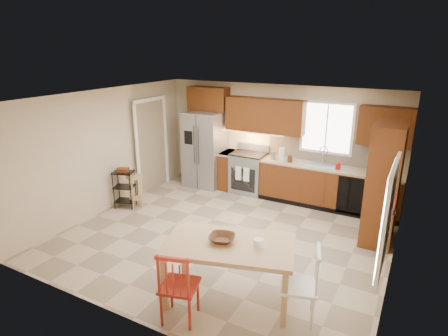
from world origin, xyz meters
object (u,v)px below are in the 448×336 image
object	(u,v)px
soap_bottle	(338,165)
pantry	(384,184)
chair_white	(299,284)
table_bowl	(222,242)
refrigerator	(205,149)
table_jar	(258,245)
utility_cart	(125,189)
bar_stool	(135,191)
chair_red	(179,284)
range_stove	(249,173)
fire_extinguisher	(390,205)
dining_table	(229,271)

from	to	relation	value
soap_bottle	pantry	world-z (taller)	pantry
chair_white	table_bowl	world-z (taller)	chair_white
soap_bottle	table_bowl	bearing A→B (deg)	-101.23
refrigerator	table_jar	bearing A→B (deg)	-50.29
pantry	utility_cart	distance (m)	5.08
bar_stool	utility_cart	world-z (taller)	utility_cart
soap_bottle	chair_white	world-z (taller)	soap_bottle
chair_red	table_bowl	bearing A→B (deg)	53.37
range_stove	table_jar	distance (m)	4.04
soap_bottle	table_jar	distance (m)	3.52
pantry	chair_red	bearing A→B (deg)	-119.59
refrigerator	pantry	world-z (taller)	pantry
range_stove	bar_stool	bearing A→B (deg)	-132.27
chair_white	bar_stool	size ratio (longest dim) A/B	1.43
table_jar	soap_bottle	bearing A→B (deg)	86.05
chair_white	utility_cart	xyz separation A→B (m)	(-4.32, 1.61, -0.08)
table_jar	range_stove	bearing A→B (deg)	116.43
chair_white	refrigerator	bearing A→B (deg)	28.37
bar_stool	pantry	bearing A→B (deg)	-9.97
soap_bottle	range_stove	bearing A→B (deg)	177.60
soap_bottle	chair_white	distance (m)	3.62
range_stove	chair_white	distance (m)	4.35
fire_extinguisher	bar_stool	world-z (taller)	fire_extinguisher
pantry	chair_red	xyz separation A→B (m)	(-1.91, -3.37, -0.55)
dining_table	pantry	bearing A→B (deg)	44.07
utility_cart	table_bowl	bearing A→B (deg)	-48.09
refrigerator	utility_cart	size ratio (longest dim) A/B	2.21
chair_white	range_stove	bearing A→B (deg)	16.92
chair_red	bar_stool	size ratio (longest dim) A/B	1.43
pantry	dining_table	size ratio (longest dim) A/B	1.24
range_stove	dining_table	xyz separation A→B (m)	(1.42, -3.70, -0.05)
bar_stool	soap_bottle	bearing A→B (deg)	4.73
range_stove	refrigerator	bearing A→B (deg)	-177.01
range_stove	fire_extinguisher	xyz separation A→B (m)	(3.18, -2.04, 0.64)
chair_white	table_bowl	distance (m)	1.11
range_stove	fire_extinguisher	world-z (taller)	fire_extinguisher
table_jar	pantry	bearing A→B (deg)	65.46
pantry	dining_table	bearing A→B (deg)	-119.90
fire_extinguisher	pantry	bearing A→B (deg)	100.78
soap_bottle	table_bowl	distance (m)	3.69
chair_white	bar_stool	bearing A→B (deg)	51.33
soap_bottle	bar_stool	world-z (taller)	soap_bottle
fire_extinguisher	table_bowl	distance (m)	2.52
refrigerator	soap_bottle	world-z (taller)	refrigerator
fire_extinguisher	chair_red	distance (m)	3.19
soap_bottle	pantry	distance (m)	1.31
range_stove	utility_cart	bearing A→B (deg)	-133.61
fire_extinguisher	soap_bottle	bearing A→B (deg)	120.53
chair_red	table_jar	world-z (taller)	chair_red
fire_extinguisher	table_jar	bearing A→B (deg)	-131.72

